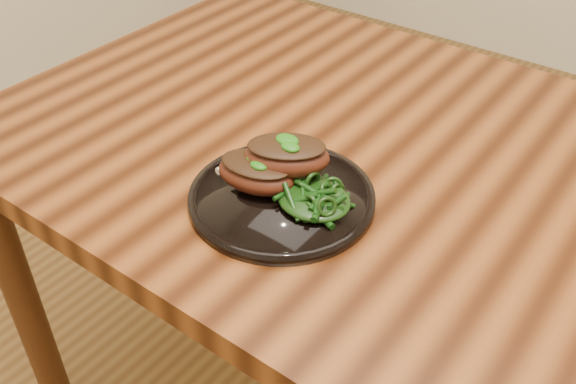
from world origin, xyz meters
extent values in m
cube|color=black|center=(0.00, 0.00, 0.73)|extent=(1.60, 0.80, 0.04)
cylinder|color=#3A1E0D|center=(-0.74, -0.34, 0.35)|extent=(0.06, 0.06, 0.71)
cylinder|color=#3A1E0D|center=(-0.74, 0.34, 0.35)|extent=(0.06, 0.06, 0.71)
cylinder|color=black|center=(-0.23, -0.18, 0.76)|extent=(0.25, 0.25, 0.01)
torus|color=black|center=(-0.23, -0.18, 0.76)|extent=(0.25, 0.25, 0.01)
cylinder|color=black|center=(-0.23, -0.18, 0.76)|extent=(0.16, 0.16, 0.00)
ellipsoid|color=#43190D|center=(-0.27, -0.19, 0.79)|extent=(0.12, 0.09, 0.04)
ellipsoid|color=black|center=(-0.27, -0.19, 0.80)|extent=(0.11, 0.08, 0.01)
cylinder|color=beige|center=(-0.32, -0.18, 0.78)|extent=(0.02, 0.05, 0.01)
ellipsoid|color=#0E4307|center=(-0.27, -0.19, 0.81)|extent=(0.03, 0.02, 0.01)
ellipsoid|color=#43190D|center=(-0.24, -0.16, 0.80)|extent=(0.14, 0.12, 0.04)
ellipsoid|color=black|center=(-0.24, -0.16, 0.82)|extent=(0.12, 0.11, 0.01)
cylinder|color=beige|center=(-0.29, -0.17, 0.80)|extent=(0.02, 0.06, 0.01)
ellipsoid|color=#0E4307|center=(-0.24, -0.16, 0.83)|extent=(0.03, 0.02, 0.01)
ellipsoid|color=#0E4307|center=(-0.26, -0.13, 0.77)|extent=(0.09, 0.06, 0.01)
ellipsoid|color=black|center=(-0.18, -0.18, 0.77)|extent=(0.10, 0.09, 0.02)
camera|label=1|loc=(0.18, -0.71, 1.29)|focal=40.00mm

